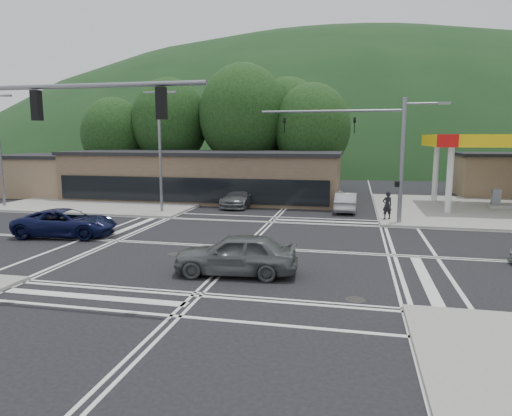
% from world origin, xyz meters
% --- Properties ---
extents(ground, '(120.00, 120.00, 0.00)m').
position_xyz_m(ground, '(0.00, 0.00, 0.00)').
color(ground, black).
rests_on(ground, ground).
extents(sidewalk_ne, '(16.00, 16.00, 0.15)m').
position_xyz_m(sidewalk_ne, '(15.00, 15.00, 0.07)').
color(sidewalk_ne, gray).
rests_on(sidewalk_ne, ground).
extents(sidewalk_nw, '(16.00, 16.00, 0.15)m').
position_xyz_m(sidewalk_nw, '(-15.00, 15.00, 0.07)').
color(sidewalk_nw, gray).
rests_on(sidewalk_nw, ground).
extents(commercial_row, '(24.00, 8.00, 4.00)m').
position_xyz_m(commercial_row, '(-8.00, 17.00, 2.00)').
color(commercial_row, brown).
rests_on(commercial_row, ground).
extents(commercial_nw, '(8.00, 7.00, 3.60)m').
position_xyz_m(commercial_nw, '(-24.00, 17.00, 1.80)').
color(commercial_nw, '#846B4F').
rests_on(commercial_nw, ground).
extents(hill_north, '(252.00, 126.00, 140.00)m').
position_xyz_m(hill_north, '(0.00, 90.00, 0.00)').
color(hill_north, '#183618').
rests_on(hill_north, ground).
extents(tree_n_a, '(8.00, 8.00, 11.75)m').
position_xyz_m(tree_n_a, '(-14.00, 24.00, 7.14)').
color(tree_n_a, '#382619').
rests_on(tree_n_a, ground).
extents(tree_n_b, '(9.00, 9.00, 12.98)m').
position_xyz_m(tree_n_b, '(-6.00, 24.00, 7.79)').
color(tree_n_b, '#382619').
rests_on(tree_n_b, ground).
extents(tree_n_c, '(7.60, 7.60, 10.87)m').
position_xyz_m(tree_n_c, '(1.00, 24.00, 6.49)').
color(tree_n_c, '#382619').
rests_on(tree_n_c, ground).
extents(tree_n_d, '(6.80, 6.80, 9.76)m').
position_xyz_m(tree_n_d, '(-20.00, 23.00, 5.84)').
color(tree_n_d, '#382619').
rests_on(tree_n_d, ground).
extents(tree_n_e, '(8.40, 8.40, 11.98)m').
position_xyz_m(tree_n_e, '(-2.00, 28.00, 7.14)').
color(tree_n_e, '#382619').
rests_on(tree_n_e, ground).
extents(streetlight_nw, '(2.50, 0.25, 9.00)m').
position_xyz_m(streetlight_nw, '(-8.44, 9.00, 5.05)').
color(streetlight_nw, slate).
rests_on(streetlight_nw, ground).
extents(streetlight_w, '(2.50, 0.25, 9.00)m').
position_xyz_m(streetlight_w, '(-21.94, 9.00, 5.05)').
color(streetlight_w, slate).
rests_on(streetlight_w, ground).
extents(signal_mast_ne, '(11.65, 0.30, 8.00)m').
position_xyz_m(signal_mast_ne, '(6.95, 8.20, 5.07)').
color(signal_mast_ne, slate).
rests_on(signal_mast_ne, ground).
extents(signal_mast_sw, '(9.14, 0.28, 8.00)m').
position_xyz_m(signal_mast_sw, '(-6.39, -8.20, 5.12)').
color(signal_mast_sw, slate).
rests_on(signal_mast_sw, ground).
extents(car_blue_west, '(5.86, 3.31, 1.54)m').
position_xyz_m(car_blue_west, '(-10.53, 0.50, 0.77)').
color(car_blue_west, '#0C1035').
rests_on(car_blue_west, ground).
extents(car_grey_center, '(5.15, 2.44, 1.70)m').
position_xyz_m(car_grey_center, '(0.71, -4.50, 0.85)').
color(car_grey_center, '#535658').
rests_on(car_grey_center, ground).
extents(car_queue_a, '(1.62, 4.44, 1.45)m').
position_xyz_m(car_queue_a, '(4.73, 12.73, 0.73)').
color(car_queue_a, '#9A9CA1').
rests_on(car_queue_a, ground).
extents(car_queue_b, '(2.19, 4.58, 1.51)m').
position_xyz_m(car_queue_b, '(3.38, 17.68, 0.76)').
color(car_queue_b, silver).
rests_on(car_queue_b, ground).
extents(car_northbound, '(2.65, 5.46, 1.53)m').
position_xyz_m(car_northbound, '(-3.63, 13.47, 0.76)').
color(car_northbound, '#5C5F61').
rests_on(car_northbound, ground).
extents(pedestrian, '(0.79, 0.66, 1.84)m').
position_xyz_m(pedestrian, '(7.50, 9.24, 1.07)').
color(pedestrian, black).
rests_on(pedestrian, sidewalk_ne).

